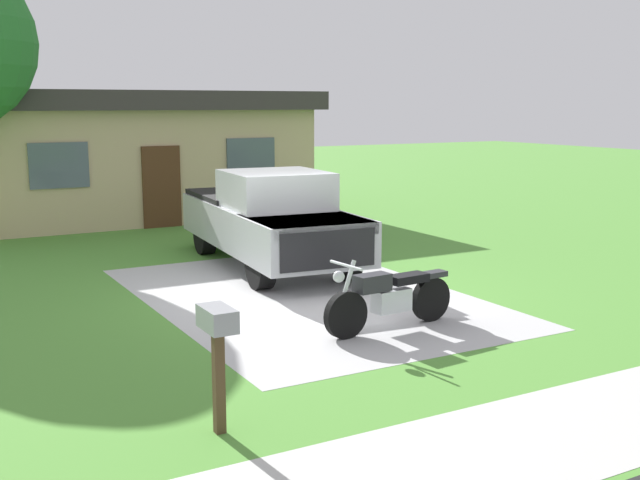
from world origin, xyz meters
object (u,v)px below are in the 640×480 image
Objects in this scene: motorcycle at (389,297)px; pickup_truck at (268,218)px; mailbox at (218,336)px; neighbor_house at (133,153)px.

motorcycle is 4.91m from pickup_truck.
mailbox is 0.13× the size of neighbor_house.
mailbox reaches higher than motorcycle.
neighbor_house is at bearing 77.00° from mailbox.
pickup_truck is at bearing 85.08° from motorcycle.
motorcycle is 1.76× the size of mailbox.
mailbox is 15.59m from neighbor_house.
motorcycle is at bearing -94.92° from pickup_truck.
pickup_truck is 4.58× the size of mailbox.
motorcycle is at bearing -90.39° from neighbor_house.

